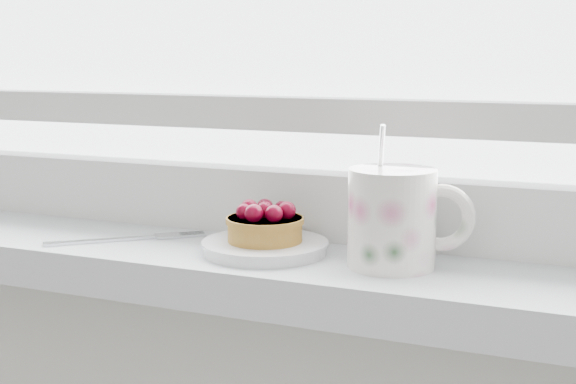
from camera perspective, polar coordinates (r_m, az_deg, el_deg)
The scene contains 4 objects.
saucer at distance 0.79m, azimuth -1.64°, elevation -3.93°, with size 0.12×0.12×0.01m, color white.
raspberry_tart at distance 0.78m, azimuth -1.65°, elevation -2.30°, with size 0.08×0.08×0.04m.
floral_mug at distance 0.73m, azimuth 7.64°, elevation -1.71°, with size 0.12×0.10×0.13m.
fork at distance 0.86m, azimuth -11.48°, elevation -3.28°, with size 0.14×0.12×0.00m.
Camera 1 is at (0.28, 1.19, 1.13)m, focal length 50.00 mm.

